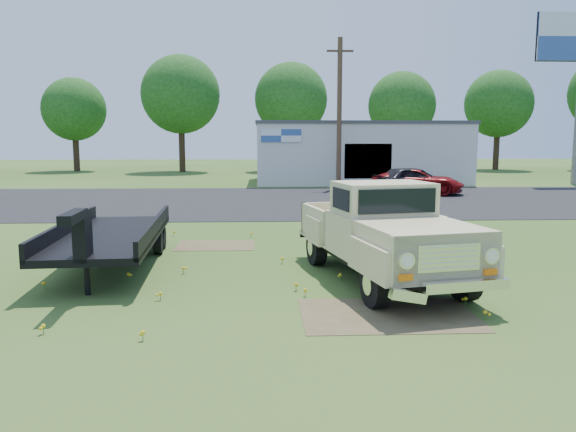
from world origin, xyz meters
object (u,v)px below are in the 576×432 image
object	(u,v)px
vintage_pickup_truck	(382,232)
flatbed_trailer	(111,231)
red_pickup	(418,182)
dark_sedan	(412,180)

from	to	relation	value
vintage_pickup_truck	flatbed_trailer	bearing A→B (deg)	154.02
red_pickup	dark_sedan	xyz separation A→B (m)	(-0.24, 0.25, 0.07)
vintage_pickup_truck	red_pickup	distance (m)	19.48
red_pickup	vintage_pickup_truck	bearing A→B (deg)	-179.10
flatbed_trailer	dark_sedan	world-z (taller)	flatbed_trailer
flatbed_trailer	vintage_pickup_truck	bearing A→B (deg)	-18.17
flatbed_trailer	red_pickup	distance (m)	20.83
vintage_pickup_truck	red_pickup	bearing A→B (deg)	60.63
dark_sedan	flatbed_trailer	bearing A→B (deg)	127.42
red_pickup	dark_sedan	bearing A→B (deg)	61.70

